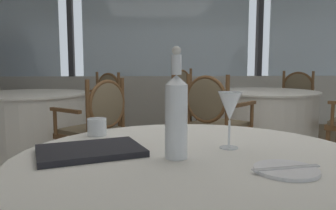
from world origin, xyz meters
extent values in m
cube|color=beige|center=(0.00, 3.41, 0.42)|extent=(10.05, 0.12, 0.85)
cube|color=silver|center=(0.00, 3.43, 1.64)|extent=(2.77, 0.02, 1.58)
cube|color=#333338|center=(-1.58, 3.41, 1.64)|extent=(0.08, 0.14, 1.58)
cube|color=#333338|center=(1.58, 3.41, 1.64)|extent=(0.08, 0.14, 1.58)
cylinder|color=silver|center=(-0.23, -1.14, 0.73)|extent=(1.15, 1.15, 0.02)
cylinder|color=white|center=(0.00, -1.31, 0.75)|extent=(0.17, 0.17, 0.01)
cube|color=silver|center=(0.00, -1.31, 0.75)|extent=(0.20, 0.05, 0.00)
cylinder|color=white|center=(-0.29, -1.16, 0.86)|extent=(0.07, 0.07, 0.23)
cone|color=white|center=(-0.29, -1.16, 0.99)|extent=(0.07, 0.07, 0.03)
cylinder|color=white|center=(-0.29, -1.16, 1.03)|extent=(0.03, 0.03, 0.06)
sphere|color=silver|center=(-0.29, -1.16, 1.07)|extent=(0.03, 0.03, 0.03)
cylinder|color=white|center=(-0.09, -1.05, 0.75)|extent=(0.06, 0.06, 0.00)
cylinder|color=white|center=(-0.09, -1.05, 0.79)|extent=(0.01, 0.01, 0.09)
cone|color=white|center=(-0.09, -1.05, 0.89)|extent=(0.08, 0.08, 0.10)
cylinder|color=white|center=(-0.58, -0.80, 0.78)|extent=(0.08, 0.08, 0.07)
cube|color=black|center=(-0.56, -1.08, 0.75)|extent=(0.39, 0.33, 0.02)
cylinder|color=silver|center=(-1.60, 1.37, 0.73)|extent=(1.23, 1.23, 0.02)
cylinder|color=silver|center=(-1.60, 1.37, 0.36)|extent=(1.19, 1.19, 0.72)
cube|color=brown|center=(-0.86, 0.77, 0.42)|extent=(0.65, 0.65, 0.05)
cube|color=#75664C|center=(-0.86, 0.77, 0.46)|extent=(0.60, 0.60, 0.04)
cylinder|color=brown|center=(-1.14, 0.74, 0.20)|extent=(0.04, 0.04, 0.39)
cylinder|color=brown|center=(-0.89, 1.05, 0.20)|extent=(0.04, 0.04, 0.39)
cylinder|color=brown|center=(-0.83, 0.49, 0.20)|extent=(0.04, 0.04, 0.39)
cylinder|color=brown|center=(-0.58, 0.80, 0.20)|extent=(0.04, 0.04, 0.39)
cylinder|color=brown|center=(-0.83, 0.49, 0.68)|extent=(0.04, 0.04, 0.48)
cylinder|color=brown|center=(-0.58, 0.80, 0.68)|extent=(0.04, 0.04, 0.48)
ellipsoid|color=#75664C|center=(-0.70, 0.63, 0.70)|extent=(0.29, 0.33, 0.40)
torus|color=brown|center=(-0.70, 0.63, 0.70)|extent=(0.29, 0.34, 0.42)
cube|color=brown|center=(-1.04, 0.59, 0.66)|extent=(0.31, 0.26, 0.03)
cylinder|color=brown|center=(-1.14, 0.68, 0.55)|extent=(0.03, 0.03, 0.22)
cube|color=brown|center=(-0.72, 0.97, 0.66)|extent=(0.31, 0.26, 0.03)
cylinder|color=brown|center=(-0.83, 1.06, 0.55)|extent=(0.03, 0.03, 0.22)
cube|color=brown|center=(-1.00, 2.11, 0.44)|extent=(0.65, 0.65, 0.05)
cube|color=#75664C|center=(-1.00, 2.11, 0.48)|extent=(0.60, 0.60, 0.04)
cylinder|color=brown|center=(-0.97, 1.83, 0.21)|extent=(0.04, 0.04, 0.42)
cylinder|color=brown|center=(-1.28, 2.09, 0.21)|extent=(0.04, 0.04, 0.42)
cylinder|color=brown|center=(-0.71, 2.14, 0.21)|extent=(0.04, 0.04, 0.42)
cylinder|color=brown|center=(-1.02, 2.40, 0.21)|extent=(0.04, 0.04, 0.42)
cylinder|color=brown|center=(-0.71, 2.14, 0.70)|extent=(0.04, 0.04, 0.48)
cylinder|color=brown|center=(-1.02, 2.40, 0.70)|extent=(0.04, 0.04, 0.48)
ellipsoid|color=#75664C|center=(-0.86, 2.28, 0.73)|extent=(0.33, 0.29, 0.40)
torus|color=brown|center=(-0.86, 2.28, 0.73)|extent=(0.34, 0.29, 0.41)
cube|color=brown|center=(-0.82, 1.94, 0.69)|extent=(0.26, 0.31, 0.03)
cylinder|color=brown|center=(-0.90, 1.83, 0.58)|extent=(0.03, 0.03, 0.22)
cube|color=brown|center=(-1.20, 2.26, 0.69)|extent=(0.26, 0.31, 0.03)
cylinder|color=brown|center=(-1.29, 2.15, 0.58)|extent=(0.03, 0.03, 0.22)
cylinder|color=brown|center=(-2.06, 2.01, 0.21)|extent=(0.04, 0.04, 0.41)
cube|color=brown|center=(-2.17, 2.16, 0.68)|extent=(0.31, 0.26, 0.03)
cylinder|color=brown|center=(-2.06, 2.07, 0.57)|extent=(0.03, 0.03, 0.22)
cylinder|color=silver|center=(0.96, 1.48, 0.73)|extent=(1.23, 1.23, 0.02)
cylinder|color=silver|center=(0.96, 1.48, 0.36)|extent=(1.19, 1.19, 0.72)
cylinder|color=brown|center=(1.36, 0.81, 0.21)|extent=(0.04, 0.04, 0.42)
cylinder|color=brown|center=(1.35, 0.75, 0.58)|extent=(0.03, 0.03, 0.22)
cube|color=brown|center=(1.62, 2.16, 0.42)|extent=(0.65, 0.65, 0.05)
cube|color=#75664C|center=(1.62, 2.16, 0.46)|extent=(0.60, 0.60, 0.04)
cylinder|color=brown|center=(1.63, 1.88, 0.20)|extent=(0.04, 0.04, 0.39)
cylinder|color=brown|center=(1.34, 2.16, 0.20)|extent=(0.04, 0.04, 0.39)
cylinder|color=brown|center=(1.90, 2.17, 0.20)|extent=(0.04, 0.04, 0.39)
cylinder|color=brown|center=(1.61, 2.45, 0.20)|extent=(0.04, 0.04, 0.39)
cylinder|color=brown|center=(1.90, 2.17, 0.70)|extent=(0.04, 0.04, 0.51)
cylinder|color=brown|center=(1.61, 2.45, 0.70)|extent=(0.04, 0.04, 0.51)
ellipsoid|color=#75664C|center=(1.77, 2.32, 0.72)|extent=(0.32, 0.31, 0.43)
torus|color=brown|center=(1.77, 2.32, 0.72)|extent=(0.34, 0.33, 0.44)
cube|color=brown|center=(1.79, 1.98, 0.66)|extent=(0.28, 0.29, 0.03)
cylinder|color=brown|center=(1.69, 1.88, 0.55)|extent=(0.03, 0.03, 0.22)
cube|color=brown|center=(1.43, 2.32, 0.66)|extent=(0.28, 0.29, 0.03)
cylinder|color=brown|center=(1.33, 2.22, 0.55)|extent=(0.03, 0.03, 0.22)
cube|color=brown|center=(0.27, 2.14, 0.43)|extent=(0.65, 0.65, 0.05)
cube|color=#75664C|center=(0.27, 2.14, 0.47)|extent=(0.60, 0.60, 0.04)
cylinder|color=brown|center=(0.55, 2.15, 0.20)|extent=(0.04, 0.04, 0.40)
cylinder|color=brown|center=(0.28, 1.86, 0.20)|extent=(0.04, 0.04, 0.40)
cylinder|color=brown|center=(0.27, 2.42, 0.20)|extent=(0.04, 0.04, 0.40)
cylinder|color=brown|center=(-0.01, 2.14, 0.20)|extent=(0.04, 0.04, 0.40)
cylinder|color=brown|center=(0.27, 2.42, 0.72)|extent=(0.04, 0.04, 0.54)
cylinder|color=brown|center=(-0.01, 2.14, 0.72)|extent=(0.04, 0.04, 0.54)
ellipsoid|color=#75664C|center=(0.12, 2.29, 0.75)|extent=(0.31, 0.32, 0.45)
torus|color=brown|center=(0.12, 2.29, 0.75)|extent=(0.34, 0.35, 0.46)
cube|color=brown|center=(0.46, 2.31, 0.67)|extent=(0.29, 0.28, 0.03)
cylinder|color=brown|center=(0.56, 2.21, 0.56)|extent=(0.03, 0.03, 0.22)
cube|color=brown|center=(0.11, 1.95, 0.67)|extent=(0.29, 0.28, 0.03)
cylinder|color=brown|center=(0.21, 1.85, 0.56)|extent=(0.03, 0.03, 0.22)
cube|color=brown|center=(0.30, 0.79, 0.45)|extent=(0.65, 0.65, 0.05)
cube|color=#75664C|center=(0.30, 0.79, 0.49)|extent=(0.60, 0.60, 0.04)
cylinder|color=brown|center=(0.29, 1.07, 0.21)|extent=(0.04, 0.04, 0.43)
cylinder|color=brown|center=(0.58, 0.80, 0.21)|extent=(0.04, 0.04, 0.43)
cylinder|color=brown|center=(0.01, 0.79, 0.21)|extent=(0.04, 0.04, 0.43)
cylinder|color=brown|center=(0.30, 0.51, 0.21)|extent=(0.04, 0.04, 0.43)
cylinder|color=brown|center=(0.01, 0.79, 0.72)|extent=(0.04, 0.04, 0.48)
cylinder|color=brown|center=(0.30, 0.51, 0.72)|extent=(0.04, 0.04, 0.48)
ellipsoid|color=#75664C|center=(0.15, 0.64, 0.74)|extent=(0.32, 0.31, 0.40)
torus|color=brown|center=(0.15, 0.64, 0.74)|extent=(0.32, 0.31, 0.41)
cube|color=brown|center=(0.13, 0.98, 0.70)|extent=(0.28, 0.29, 0.03)
cylinder|color=brown|center=(0.23, 1.08, 0.59)|extent=(0.03, 0.03, 0.22)
cube|color=brown|center=(0.49, 0.63, 0.70)|extent=(0.28, 0.29, 0.03)
cylinder|color=brown|center=(0.59, 0.73, 0.59)|extent=(0.03, 0.03, 0.22)
camera|label=1|loc=(-0.38, -2.15, 1.03)|focal=35.20mm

